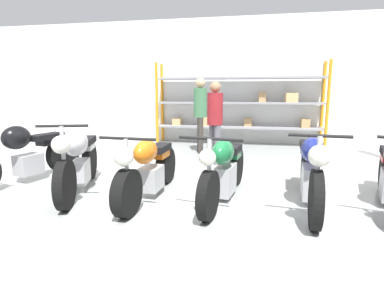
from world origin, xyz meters
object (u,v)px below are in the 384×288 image
object	(u,v)px
motorcycle_black	(25,154)
motorcycle_silver	(78,158)
shelving_rack	(240,105)
motorcycle_orange	(149,168)
person_browsing	(200,109)
motorcycle_green	(225,169)
motorcycle_blue	(311,169)
person_near_rack	(215,116)

from	to	relation	value
motorcycle_black	motorcycle_silver	distance (m)	1.17
shelving_rack	motorcycle_orange	bearing A→B (deg)	-103.17
motorcycle_orange	person_browsing	bearing A→B (deg)	179.87
motorcycle_silver	motorcycle_green	distance (m)	2.15
motorcycle_silver	motorcycle_green	xyz separation A→B (m)	(2.15, 0.06, -0.08)
motorcycle_orange	motorcycle_blue	bearing A→B (deg)	96.63
motorcycle_green	motorcycle_blue	size ratio (longest dim) A/B	0.95
motorcycle_black	person_browsing	world-z (taller)	person_browsing
motorcycle_orange	motorcycle_silver	bearing A→B (deg)	-89.18
shelving_rack	motorcycle_silver	world-z (taller)	shelving_rack
motorcycle_blue	shelving_rack	bearing A→B (deg)	-161.06
motorcycle_orange	motorcycle_green	distance (m)	1.06
motorcycle_black	person_near_rack	distance (m)	3.52
motorcycle_silver	person_near_rack	xyz separation A→B (m)	(1.78, 2.18, 0.49)
shelving_rack	person_browsing	bearing A→B (deg)	-122.27
motorcycle_green	motorcycle_black	bearing A→B (deg)	-83.96
person_browsing	person_near_rack	distance (m)	1.19
motorcycle_black	person_near_rack	xyz separation A→B (m)	(2.92, 1.89, 0.53)
shelving_rack	motorcycle_silver	distance (m)	5.25
motorcycle_green	person_browsing	xyz separation A→B (m)	(-0.85, 3.21, 0.64)
motorcycle_silver	motorcycle_orange	size ratio (longest dim) A/B	1.00
motorcycle_green	person_browsing	world-z (taller)	person_browsing
motorcycle_green	motorcycle_orange	bearing A→B (deg)	-73.88
motorcycle_black	person_browsing	xyz separation A→B (m)	(2.44, 2.98, 0.61)
motorcycle_black	motorcycle_blue	distance (m)	4.41
motorcycle_orange	person_near_rack	distance (m)	2.40
motorcycle_green	person_browsing	size ratio (longest dim) A/B	1.15
motorcycle_silver	person_browsing	bearing A→B (deg)	140.98
shelving_rack	person_near_rack	xyz separation A→B (m)	(-0.44, -2.54, -0.13)
motorcycle_orange	person_near_rack	bearing A→B (deg)	166.41
motorcycle_black	motorcycle_silver	xyz separation A→B (m)	(1.14, -0.29, 0.04)
person_browsing	person_near_rack	xyz separation A→B (m)	(0.48, -1.09, -0.08)
person_browsing	person_near_rack	size ratio (longest dim) A/B	1.07
motorcycle_black	motorcycle_silver	size ratio (longest dim) A/B	1.07
shelving_rack	person_near_rack	distance (m)	2.58
shelving_rack	motorcycle_orange	distance (m)	4.95
motorcycle_silver	person_browsing	size ratio (longest dim) A/B	1.11
motorcycle_blue	person_near_rack	size ratio (longest dim) A/B	1.30
motorcycle_orange	motorcycle_green	bearing A→B (deg)	99.46
motorcycle_orange	person_browsing	xyz separation A→B (m)	(0.20, 3.32, 0.65)
shelving_rack	motorcycle_blue	distance (m)	4.81
motorcycle_blue	person_near_rack	world-z (taller)	person_near_rack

